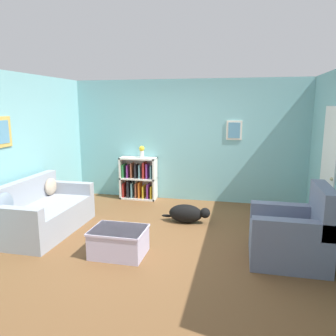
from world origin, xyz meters
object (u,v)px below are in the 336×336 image
at_px(vase, 142,151).
at_px(recliner_chair, 293,235).
at_px(couch, 42,213).
at_px(dog, 187,213).
at_px(coffee_table, 119,241).
at_px(bookshelf, 138,179).

bearing_deg(vase, recliner_chair, -40.32).
height_order(couch, dog, couch).
bearing_deg(dog, coffee_table, -116.07).
distance_m(couch, vase, 2.54).
xyz_separation_m(coffee_table, dog, (0.72, 1.47, -0.04)).
xyz_separation_m(bookshelf, coffee_table, (0.59, -2.75, -0.24)).
distance_m(couch, bookshelf, 2.40).
height_order(bookshelf, coffee_table, bookshelf).
distance_m(recliner_chair, vase, 3.78).
bearing_deg(coffee_table, couch, 160.44).
bearing_deg(couch, vase, 64.33).
bearing_deg(recliner_chair, coffee_table, -171.95).
bearing_deg(vase, coffee_table, -79.65).
bearing_deg(bookshelf, dog, -44.10).
bearing_deg(couch, bookshelf, 66.47).
xyz_separation_m(coffee_table, vase, (-0.50, 2.73, 0.88)).
xyz_separation_m(couch, recliner_chair, (3.88, -0.22, 0.05)).
relative_size(recliner_chair, dog, 1.19).
xyz_separation_m(recliner_chair, dog, (-1.61, 1.14, -0.20)).
bearing_deg(vase, bookshelf, 170.49).
bearing_deg(recliner_chair, bookshelf, 140.40).
xyz_separation_m(couch, bookshelf, (0.96, 2.20, 0.13)).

